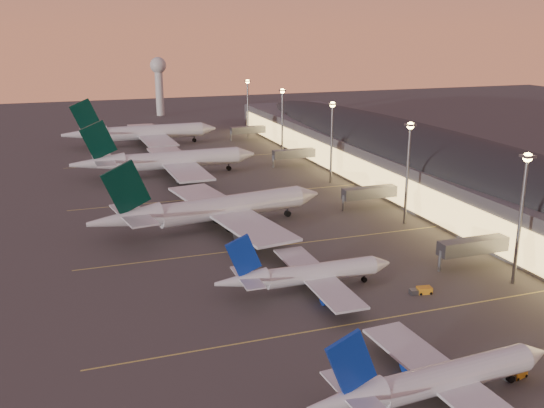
{
  "coord_description": "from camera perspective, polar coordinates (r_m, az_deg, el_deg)",
  "views": [
    {
      "loc": [
        -44.39,
        -87.33,
        47.73
      ],
      "look_at": [
        2.0,
        45.0,
        7.0
      ],
      "focal_mm": 40.0,
      "sensor_mm": 36.0,
      "label": 1
    }
  ],
  "objects": [
    {
      "name": "airliner_narrow_north",
      "position": [
        114.7,
        3.26,
        -6.64
      ],
      "size": [
        35.21,
        31.31,
        12.63
      ],
      "rotation": [
        0.0,
        0.0,
        -0.01
      ],
      "color": "silver",
      "rests_on": "ground"
    },
    {
      "name": "airliner_wide_mid",
      "position": [
        206.36,
        -9.86,
        4.04
      ],
      "size": [
        62.18,
        56.52,
        19.93
      ],
      "rotation": [
        0.0,
        0.0,
        0.03
      ],
      "color": "silver",
      "rests_on": "ground"
    },
    {
      "name": "baggage_tug_a",
      "position": [
        95.78,
        21.97,
        -14.65
      ],
      "size": [
        3.86,
        2.2,
        1.09
      ],
      "rotation": [
        0.0,
        0.0,
        0.21
      ],
      "color": "orange",
      "rests_on": "ground"
    },
    {
      "name": "radar_tower",
      "position": [
        352.51,
        -10.62,
        11.72
      ],
      "size": [
        9.0,
        9.0,
        32.5
      ],
      "color": "silver",
      "rests_on": "ground"
    },
    {
      "name": "airliner_narrow_south",
      "position": [
        85.26,
        15.2,
        -15.72
      ],
      "size": [
        37.36,
        33.4,
        13.35
      ],
      "rotation": [
        0.0,
        0.0,
        0.06
      ],
      "color": "silver",
      "rests_on": "ground"
    },
    {
      "name": "ground",
      "position": [
        108.98,
        6.96,
        -9.91
      ],
      "size": [
        700.0,
        700.0,
        0.0
      ],
      "primitive_type": "plane",
      "color": "#43403E"
    },
    {
      "name": "light_masts",
      "position": [
        174.87,
        8.42,
        6.09
      ],
      "size": [
        2.2,
        217.2,
        25.9
      ],
      "color": "slate",
      "rests_on": "ground"
    },
    {
      "name": "airliner_wide_far",
      "position": [
        263.02,
        -12.13,
        6.56
      ],
      "size": [
        64.66,
        58.79,
        20.72
      ],
      "rotation": [
        0.0,
        0.0,
        0.03
      ],
      "color": "silver",
      "rests_on": "ground"
    },
    {
      "name": "airliner_wide_near",
      "position": [
        149.3,
        -5.54,
        -0.5
      ],
      "size": [
        60.83,
        56.06,
        19.5
      ],
      "rotation": [
        0.0,
        0.0,
        0.16
      ],
      "color": "silver",
      "rests_on": "ground"
    },
    {
      "name": "lane_markings",
      "position": [
        143.05,
        -0.09,
        -3.29
      ],
      "size": [
        90.0,
        180.36,
        0.0
      ],
      "color": "#D8C659",
      "rests_on": "ground"
    },
    {
      "name": "baggage_tug_c",
      "position": [
        117.82,
        13.9,
        -7.91
      ],
      "size": [
        4.33,
        2.29,
        1.23
      ],
      "rotation": [
        0.0,
        0.0,
        -0.16
      ],
      "color": "orange",
      "rests_on": "ground"
    },
    {
      "name": "terminal_building",
      "position": [
        195.8,
        14.04,
        4.24
      ],
      "size": [
        56.35,
        255.0,
        17.46
      ],
      "color": "#4E4D52",
      "rests_on": "ground"
    }
  ]
}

